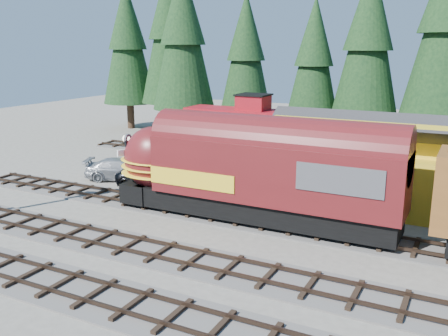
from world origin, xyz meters
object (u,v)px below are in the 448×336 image
at_px(depot, 356,154).
at_px(caboose, 243,130).
at_px(pickup_truck_a, 161,176).
at_px(pickup_truck_b, 122,169).
at_px(locomotive, 244,175).

height_order(depot, caboose, caboose).
bearing_deg(caboose, depot, -33.91).
height_order(depot, pickup_truck_a, depot).
height_order(caboose, pickup_truck_b, caboose).
xyz_separation_m(caboose, pickup_truck_b, (-4.86, -10.12, -1.79)).
distance_m(depot, caboose, 13.45).
xyz_separation_m(locomotive, pickup_truck_a, (-7.78, 3.34, -1.81)).
relative_size(caboose, pickup_truck_b, 1.86).
bearing_deg(pickup_truck_b, pickup_truck_a, -120.91).
bearing_deg(depot, locomotive, -124.90).
distance_m(depot, pickup_truck_a, 12.89).
relative_size(pickup_truck_a, pickup_truck_b, 1.11).
bearing_deg(pickup_truck_b, caboose, -48.21).
bearing_deg(caboose, locomotive, -64.69).
bearing_deg(pickup_truck_a, pickup_truck_b, 68.19).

